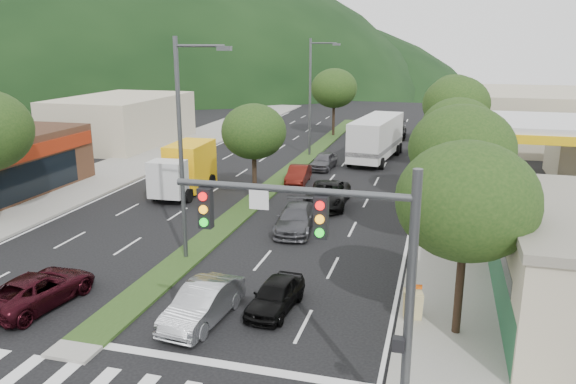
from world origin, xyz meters
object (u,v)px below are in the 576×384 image
(car_queue_b, at_px, (296,219))
(car_queue_f, at_px, (396,130))
(tree_r_c, at_px, (458,130))
(a_frame_sign, at_px, (413,302))
(traffic_signal, at_px, (346,259))
(tree_med_far, at_px, (334,88))
(tree_r_a, at_px, (467,201))
(motorhome, at_px, (376,138))
(tree_r_b, at_px, (462,149))
(car_queue_e, at_px, (324,161))
(tree_r_e, at_px, (454,96))
(streetlight_mid, at_px, (312,92))
(car_queue_c, at_px, (298,175))
(suv_maroon, at_px, (39,289))
(streetlight_near, at_px, (184,140))
(sedan_silver, at_px, (203,304))
(car_queue_a, at_px, (276,295))
(tree_r_d, at_px, (456,104))
(car_queue_d, at_px, (328,195))
(box_truck, at_px, (186,170))
(tree_med_near, at_px, (254,132))

(car_queue_b, xyz_separation_m, car_queue_f, (2.58, 31.61, 0.08))
(tree_r_c, distance_m, a_frame_sign, 16.03)
(traffic_signal, relative_size, a_frame_sign, 4.86)
(traffic_signal, height_order, tree_med_far, tree_med_far)
(tree_r_a, xyz_separation_m, motorhome, (-6.18, 28.78, -2.91))
(tree_r_b, xyz_separation_m, car_queue_e, (-9.71, 16.22, -4.38))
(tree_r_c, bearing_deg, tree_r_e, 90.00)
(tree_r_c, bearing_deg, streetlight_mid, 132.22)
(a_frame_sign, bearing_deg, car_queue_c, 104.76)
(tree_med_far, bearing_deg, suv_maroon, -94.59)
(streetlight_near, relative_size, sedan_silver, 2.38)
(streetlight_near, xyz_separation_m, streetlight_mid, (0.00, 25.00, 0.00))
(car_queue_a, xyz_separation_m, car_queue_b, (-1.57, 9.03, 0.07))
(tree_r_d, relative_size, motorhome, 0.75)
(streetlight_mid, relative_size, car_queue_b, 2.18)
(streetlight_near, bearing_deg, car_queue_b, 54.57)
(tree_r_d, height_order, car_queue_d, tree_r_d)
(tree_r_e, bearing_deg, motorhome, -130.55)
(traffic_signal, bearing_deg, car_queue_b, 109.11)
(box_truck, bearing_deg, sedan_silver, 114.68)
(tree_med_far, bearing_deg, car_queue_e, -81.74)
(motorhome, bearing_deg, traffic_signal, -77.85)
(a_frame_sign, bearing_deg, traffic_signal, -114.59)
(streetlight_mid, bearing_deg, tree_med_near, -90.78)
(tree_med_near, height_order, tree_med_far, tree_med_far)
(tree_r_d, height_order, motorhome, tree_r_d)
(streetlight_near, distance_m, car_queue_e, 20.91)
(car_queue_a, relative_size, motorhome, 0.37)
(tree_r_a, xyz_separation_m, sedan_silver, (-8.79, -1.35, -4.13))
(tree_r_c, distance_m, motorhome, 14.48)
(tree_r_e, xyz_separation_m, streetlight_near, (-11.79, -32.00, 0.69))
(tree_r_c, xyz_separation_m, car_queue_c, (-10.50, 3.22, -4.12))
(tree_r_b, xyz_separation_m, car_queue_a, (-6.51, -7.82, -4.44))
(tree_med_far, height_order, car_queue_a, tree_med_far)
(tree_med_near, relative_size, box_truck, 0.92)
(box_truck, height_order, motorhome, motorhome)
(tree_r_e, distance_m, tree_med_far, 12.65)
(tree_med_near, relative_size, car_queue_e, 1.57)
(traffic_signal, distance_m, car_queue_c, 26.18)
(a_frame_sign, bearing_deg, tree_med_near, 116.99)
(tree_r_e, height_order, car_queue_d, tree_r_e)
(tree_med_far, xyz_separation_m, sedan_silver, (3.21, -41.35, -4.31))
(tree_med_near, relative_size, car_queue_b, 1.31)
(tree_r_a, bearing_deg, streetlight_near, 161.27)
(tree_med_far, distance_m, car_queue_b, 31.33)
(suv_maroon, distance_m, a_frame_sign, 14.06)
(a_frame_sign, bearing_deg, car_queue_f, 84.71)
(car_queue_e, bearing_deg, suv_maroon, -99.04)
(a_frame_sign, bearing_deg, car_queue_d, 102.30)
(streetlight_near, xyz_separation_m, car_queue_d, (4.42, 10.22, -4.87))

